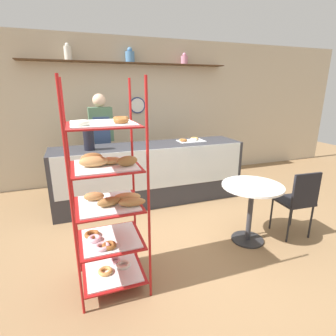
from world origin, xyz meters
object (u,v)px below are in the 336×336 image
(pastry_rack, at_px, (108,200))
(donut_tray_counter, at_px, (190,140))
(cafe_table, at_px, (251,199))
(cafe_chair, at_px, (299,198))
(person_worker, at_px, (102,140))
(coffee_carafe, at_px, (89,138))

(pastry_rack, bearing_deg, donut_tray_counter, 48.37)
(cafe_table, height_order, cafe_chair, cafe_chair)
(cafe_table, bearing_deg, cafe_chair, -11.91)
(pastry_rack, distance_m, cafe_table, 1.69)
(person_worker, xyz_separation_m, coffee_carafe, (-0.25, -0.69, 0.17))
(cafe_chair, bearing_deg, person_worker, -44.67)
(cafe_chair, distance_m, coffee_carafe, 2.85)
(cafe_table, distance_m, cafe_chair, 0.61)
(cafe_chair, bearing_deg, donut_tray_counter, -65.15)
(cafe_table, relative_size, cafe_chair, 0.84)
(cafe_chair, relative_size, donut_tray_counter, 1.98)
(person_worker, xyz_separation_m, cafe_table, (1.44, -2.17, -0.40))
(pastry_rack, xyz_separation_m, donut_tray_counter, (1.58, 1.78, 0.10))
(cafe_table, height_order, coffee_carafe, coffee_carafe)
(person_worker, xyz_separation_m, cafe_chair, (2.03, -2.29, -0.42))
(pastry_rack, bearing_deg, cafe_chair, 1.70)
(pastry_rack, distance_m, donut_tray_counter, 2.39)
(cafe_chair, height_order, donut_tray_counter, donut_tray_counter)
(coffee_carafe, bearing_deg, donut_tray_counter, 3.76)
(cafe_table, distance_m, coffee_carafe, 2.32)
(pastry_rack, distance_m, cafe_chair, 2.27)
(pastry_rack, xyz_separation_m, person_worker, (0.21, 2.36, 0.08))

